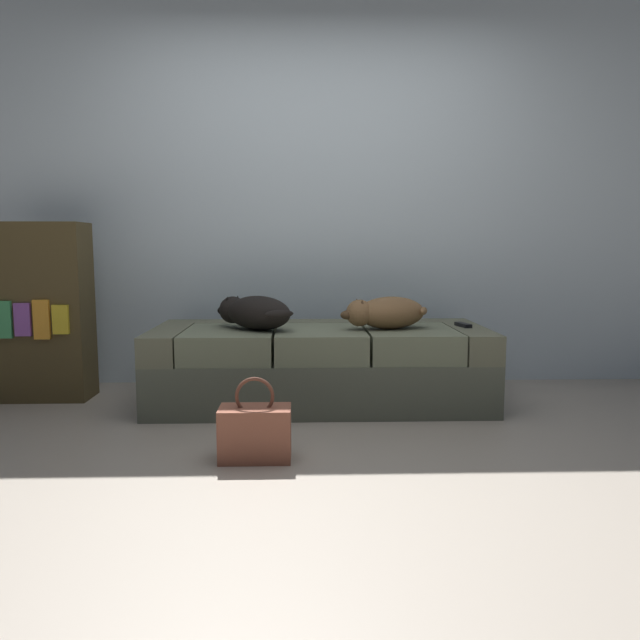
{
  "coord_description": "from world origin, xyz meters",
  "views": [
    {
      "loc": [
        -0.11,
        -2.47,
        0.95
      ],
      "look_at": [
        0.0,
        1.1,
        0.52
      ],
      "focal_mm": 33.85,
      "sensor_mm": 36.0,
      "label": 1
    }
  ],
  "objects_px": {
    "couch": "(320,365)",
    "dog_tan": "(385,313)",
    "tv_remote": "(463,325)",
    "handbag": "(255,432)",
    "bookshelf": "(43,312)",
    "dog_dark": "(254,312)"
  },
  "relations": [
    {
      "from": "tv_remote",
      "to": "handbag",
      "type": "height_order",
      "value": "tv_remote"
    },
    {
      "from": "couch",
      "to": "dog_tan",
      "type": "xyz_separation_m",
      "value": [
        0.39,
        -0.09,
        0.33
      ]
    },
    {
      "from": "bookshelf",
      "to": "couch",
      "type": "bearing_deg",
      "value": -5.22
    },
    {
      "from": "dog_tan",
      "to": "tv_remote",
      "type": "height_order",
      "value": "dog_tan"
    },
    {
      "from": "couch",
      "to": "dog_tan",
      "type": "relative_size",
      "value": 3.64
    },
    {
      "from": "dog_dark",
      "to": "bookshelf",
      "type": "distance_m",
      "value": 1.35
    },
    {
      "from": "couch",
      "to": "handbag",
      "type": "height_order",
      "value": "couch"
    },
    {
      "from": "tv_remote",
      "to": "handbag",
      "type": "bearing_deg",
      "value": -152.46
    },
    {
      "from": "dog_tan",
      "to": "handbag",
      "type": "relative_size",
      "value": 1.45
    },
    {
      "from": "dog_dark",
      "to": "handbag",
      "type": "xyz_separation_m",
      "value": [
        0.07,
        -0.91,
        -0.44
      ]
    },
    {
      "from": "tv_remote",
      "to": "bookshelf",
      "type": "height_order",
      "value": "bookshelf"
    },
    {
      "from": "dog_dark",
      "to": "handbag",
      "type": "relative_size",
      "value": 1.4
    },
    {
      "from": "couch",
      "to": "bookshelf",
      "type": "height_order",
      "value": "bookshelf"
    },
    {
      "from": "dog_dark",
      "to": "tv_remote",
      "type": "height_order",
      "value": "dog_dark"
    },
    {
      "from": "dog_tan",
      "to": "bookshelf",
      "type": "relative_size",
      "value": 0.5
    },
    {
      "from": "couch",
      "to": "bookshelf",
      "type": "distance_m",
      "value": 1.76
    },
    {
      "from": "tv_remote",
      "to": "bookshelf",
      "type": "distance_m",
      "value": 2.6
    },
    {
      "from": "tv_remote",
      "to": "bookshelf",
      "type": "xyz_separation_m",
      "value": [
        -2.59,
        0.16,
        0.07
      ]
    },
    {
      "from": "dog_tan",
      "to": "tv_remote",
      "type": "distance_m",
      "value": 0.5
    },
    {
      "from": "bookshelf",
      "to": "handbag",
      "type": "bearing_deg",
      "value": -39.3
    },
    {
      "from": "couch",
      "to": "bookshelf",
      "type": "xyz_separation_m",
      "value": [
        -1.72,
        0.16,
        0.32
      ]
    },
    {
      "from": "dog_tan",
      "to": "handbag",
      "type": "height_order",
      "value": "dog_tan"
    }
  ]
}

